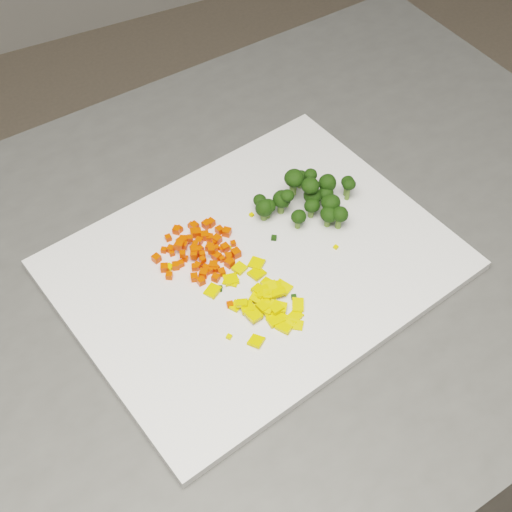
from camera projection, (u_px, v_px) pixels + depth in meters
name	position (u px, v px, depth m)	size (l,w,h in m)	color
counter_block	(255.00, 430.00, 1.16)	(1.00, 0.70, 0.90)	#454442
cutting_board	(256.00, 265.00, 0.80)	(0.42, 0.32, 0.01)	silver
carrot_pile	(195.00, 246.00, 0.80)	(0.09, 0.09, 0.03)	#F02C02
pepper_pile	(258.00, 299.00, 0.76)	(0.11, 0.11, 0.01)	#DBB10B
broccoli_pile	(305.00, 191.00, 0.83)	(0.11, 0.11, 0.05)	black
carrot_cube_0	(210.00, 247.00, 0.81)	(0.01, 0.01, 0.01)	#F02C02
carrot_cube_1	(203.00, 260.00, 0.79)	(0.01, 0.01, 0.01)	#F02C02
carrot_cube_2	(215.00, 267.00, 0.79)	(0.01, 0.01, 0.01)	#F02C02
carrot_cube_3	(202.00, 274.00, 0.78)	(0.01, 0.01, 0.01)	#F02C02
carrot_cube_4	(213.00, 266.00, 0.79)	(0.01, 0.01, 0.01)	#F02C02
carrot_cube_5	(224.00, 247.00, 0.81)	(0.01, 0.01, 0.01)	#F02C02
carrot_cube_6	(180.00, 245.00, 0.80)	(0.01, 0.01, 0.01)	#F02C02
carrot_cube_7	(227.00, 232.00, 0.82)	(0.01, 0.01, 0.01)	#F02C02
carrot_cube_8	(195.00, 256.00, 0.80)	(0.01, 0.01, 0.01)	#F02C02
carrot_cube_9	(205.00, 236.00, 0.82)	(0.01, 0.01, 0.01)	#F02C02
carrot_cube_10	(198.00, 233.00, 0.82)	(0.01, 0.01, 0.01)	#F02C02
carrot_cube_11	(199.00, 254.00, 0.80)	(0.01, 0.01, 0.01)	#F02C02
carrot_cube_12	(222.00, 259.00, 0.80)	(0.01, 0.01, 0.01)	#F02C02
carrot_cube_13	(164.00, 268.00, 0.79)	(0.01, 0.01, 0.01)	#F02C02
carrot_cube_14	(233.00, 244.00, 0.81)	(0.01, 0.01, 0.01)	#F02C02
carrot_cube_15	(210.00, 269.00, 0.79)	(0.01, 0.01, 0.01)	#F02C02
carrot_cube_16	(230.00, 263.00, 0.79)	(0.01, 0.01, 0.01)	#F02C02
carrot_cube_17	(194.00, 250.00, 0.79)	(0.01, 0.01, 0.01)	#F02C02
carrot_cube_18	(222.00, 249.00, 0.81)	(0.01, 0.01, 0.01)	#F02C02
carrot_cube_19	(194.00, 255.00, 0.79)	(0.01, 0.01, 0.01)	#F02C02
carrot_cube_20	(177.00, 246.00, 0.80)	(0.01, 0.01, 0.01)	#F02C02
carrot_cube_21	(194.00, 233.00, 0.82)	(0.01, 0.01, 0.01)	#F02C02
carrot_cube_22	(212.00, 250.00, 0.79)	(0.01, 0.01, 0.01)	#F02C02
carrot_cube_23	(198.00, 250.00, 0.79)	(0.01, 0.01, 0.01)	#F02C02
carrot_cube_24	(230.00, 261.00, 0.79)	(0.01, 0.01, 0.01)	#F02C02
carrot_cube_25	(202.00, 277.00, 0.78)	(0.01, 0.01, 0.01)	#F02C02
carrot_cube_26	(225.00, 247.00, 0.81)	(0.01, 0.01, 0.01)	#F02C02
carrot_cube_27	(219.00, 230.00, 0.82)	(0.01, 0.01, 0.01)	#F02C02
carrot_cube_28	(168.00, 238.00, 0.82)	(0.01, 0.01, 0.01)	#F02C02
carrot_cube_29	(215.00, 268.00, 0.79)	(0.01, 0.01, 0.01)	#F02C02
carrot_cube_30	(236.00, 253.00, 0.80)	(0.01, 0.01, 0.01)	#F02C02
carrot_cube_31	(185.00, 259.00, 0.80)	(0.01, 0.01, 0.01)	#F02C02
carrot_cube_32	(194.00, 248.00, 0.80)	(0.01, 0.01, 0.01)	#F02C02
carrot_cube_33	(210.00, 237.00, 0.82)	(0.01, 0.01, 0.01)	#F02C02
carrot_cube_34	(216.00, 248.00, 0.81)	(0.01, 0.01, 0.01)	#F02C02
carrot_cube_35	(194.00, 226.00, 0.83)	(0.01, 0.01, 0.01)	#F02C02
carrot_cube_36	(217.00, 239.00, 0.81)	(0.01, 0.01, 0.01)	#F02C02
carrot_cube_37	(169.00, 276.00, 0.78)	(0.01, 0.01, 0.01)	#F02C02
carrot_cube_38	(171.00, 249.00, 0.80)	(0.01, 0.01, 0.01)	#F02C02
carrot_cube_39	(216.00, 278.00, 0.78)	(0.01, 0.01, 0.01)	#F02C02
carrot_cube_40	(177.00, 230.00, 0.82)	(0.01, 0.01, 0.01)	#F02C02
carrot_cube_41	(199.00, 241.00, 0.81)	(0.01, 0.01, 0.01)	#F02C02
carrot_cube_42	(190.00, 238.00, 0.81)	(0.01, 0.01, 0.01)	#F02C02
carrot_cube_43	(164.00, 250.00, 0.80)	(0.01, 0.01, 0.01)	#F02C02
carrot_cube_44	(184.00, 245.00, 0.80)	(0.01, 0.01, 0.01)	#F02C02
carrot_cube_45	(180.00, 242.00, 0.81)	(0.01, 0.01, 0.01)	#F02C02
carrot_cube_46	(205.00, 267.00, 0.79)	(0.01, 0.01, 0.01)	#F02C02
carrot_cube_47	(195.00, 233.00, 0.82)	(0.01, 0.01, 0.01)	#F02C02
carrot_cube_48	(200.00, 249.00, 0.81)	(0.01, 0.01, 0.01)	#F02C02
carrot_cube_49	(201.00, 281.00, 0.78)	(0.01, 0.01, 0.01)	#F02C02
carrot_cube_50	(197.00, 266.00, 0.79)	(0.01, 0.01, 0.01)	#F02C02
carrot_cube_51	(202.00, 254.00, 0.79)	(0.01, 0.01, 0.01)	#F02C02
carrot_cube_52	(194.00, 277.00, 0.78)	(0.01, 0.01, 0.01)	#F02C02
carrot_cube_53	(191.00, 225.00, 0.83)	(0.01, 0.01, 0.01)	#F02C02
carrot_cube_54	(176.00, 266.00, 0.79)	(0.01, 0.01, 0.01)	#F02C02
carrot_cube_55	(179.00, 229.00, 0.82)	(0.01, 0.01, 0.01)	#F02C02
carrot_cube_56	(177.00, 230.00, 0.82)	(0.01, 0.01, 0.01)	#F02C02
carrot_cube_57	(156.00, 258.00, 0.80)	(0.01, 0.01, 0.01)	#F02C02
carrot_cube_58	(183.00, 254.00, 0.79)	(0.01, 0.01, 0.01)	#F02C02
carrot_cube_59	(215.00, 242.00, 0.81)	(0.01, 0.01, 0.01)	#F02C02
carrot_cube_60	(222.00, 272.00, 0.78)	(0.01, 0.01, 0.01)	#F02C02
carrot_cube_61	(181.00, 264.00, 0.79)	(0.01, 0.01, 0.01)	#F02C02
carrot_cube_62	(210.00, 238.00, 0.81)	(0.01, 0.01, 0.01)	#F02C02
carrot_cube_63	(208.00, 271.00, 0.79)	(0.01, 0.01, 0.01)	#F02C02
carrot_cube_64	(207.00, 224.00, 0.83)	(0.01, 0.01, 0.01)	#F02C02
carrot_cube_65	(185.00, 240.00, 0.81)	(0.01, 0.01, 0.01)	#F02C02
carrot_cube_66	(229.00, 257.00, 0.80)	(0.01, 0.01, 0.01)	#F02C02
carrot_cube_67	(209.00, 270.00, 0.79)	(0.01, 0.01, 0.01)	#F02C02
carrot_cube_68	(195.00, 267.00, 0.79)	(0.01, 0.01, 0.01)	#F02C02
carrot_cube_69	(211.00, 223.00, 0.83)	(0.01, 0.01, 0.01)	#F02C02
carrot_cube_70	(217.00, 256.00, 0.80)	(0.01, 0.01, 0.01)	#F02C02
carrot_cube_71	(182.00, 240.00, 0.81)	(0.01, 0.01, 0.01)	#F02C02
carrot_cube_72	(204.00, 273.00, 0.78)	(0.01, 0.01, 0.01)	#F02C02
carrot_cube_73	(196.00, 244.00, 0.80)	(0.01, 0.01, 0.01)	#F02C02
carrot_cube_74	(172.00, 253.00, 0.80)	(0.01, 0.01, 0.01)	#F02C02
pepper_chunk_0	(270.00, 288.00, 0.77)	(0.02, 0.02, 0.00)	#DBB10B
pepper_chunk_1	(231.00, 279.00, 0.78)	(0.01, 0.02, 0.00)	#DBB10B
pepper_chunk_2	(265.00, 306.00, 0.75)	(0.02, 0.01, 0.00)	#DBB10B
pepper_chunk_3	(276.00, 307.00, 0.75)	(0.01, 0.01, 0.00)	#DBB10B
pepper_chunk_4	(271.00, 315.00, 0.75)	(0.01, 0.01, 0.00)	#DBB10B
pepper_chunk_5	(257.00, 298.00, 0.76)	(0.01, 0.01, 0.00)	#DBB10B
pepper_chunk_6	(268.00, 283.00, 0.78)	(0.01, 0.01, 0.00)	#DBB10B
pepper_chunk_7	(276.00, 320.00, 0.75)	(0.02, 0.01, 0.00)	#DBB10B
pepper_chunk_8	(262.00, 293.00, 0.76)	(0.02, 0.01, 0.00)	#DBB10B
pepper_chunk_9	(284.00, 328.00, 0.74)	(0.02, 0.01, 0.00)	#DBB10B
pepper_chunk_10	(297.00, 307.00, 0.76)	(0.02, 0.01, 0.00)	#DBB10B
pepper_chunk_11	(231.00, 282.00, 0.78)	(0.02, 0.01, 0.00)	#DBB10B
pepper_chunk_12	(263.00, 292.00, 0.76)	(0.01, 0.02, 0.00)	#DBB10B
pepper_chunk_13	(278.00, 306.00, 0.75)	(0.02, 0.01, 0.00)	#DBB10B
pepper_chunk_14	(295.00, 317.00, 0.75)	(0.02, 0.01, 0.00)	#DBB10B
pepper_chunk_15	(262.00, 293.00, 0.76)	(0.01, 0.01, 0.00)	#DBB10B
pepper_chunk_16	(253.00, 314.00, 0.75)	(0.02, 0.01, 0.00)	#DBB10B
pepper_chunk_17	(251.00, 310.00, 0.75)	(0.02, 0.01, 0.00)	#DBB10B
pepper_chunk_18	(242.00, 303.00, 0.75)	(0.01, 0.01, 0.00)	#DBB10B
pepper_chunk_19	(247.00, 307.00, 0.75)	(0.01, 0.02, 0.00)	#DBB10B
pepper_chunk_20	(295.00, 325.00, 0.74)	(0.02, 0.01, 0.00)	#DBB10B
pepper_chunk_21	(298.00, 305.00, 0.76)	(0.01, 0.02, 0.00)	#DBB10B
pepper_chunk_22	(240.00, 268.00, 0.79)	(0.01, 0.01, 0.00)	#DBB10B
pepper_chunk_23	(258.00, 289.00, 0.77)	(0.01, 0.01, 0.00)	#DBB10B
pepper_chunk_24	(278.00, 293.00, 0.76)	(0.02, 0.01, 0.00)	#DBB10B
pepper_chunk_25	(283.00, 288.00, 0.77)	(0.02, 0.01, 0.00)	#DBB10B
pepper_chunk_26	(267.00, 294.00, 0.76)	(0.01, 0.01, 0.00)	#DBB10B
pepper_chunk_27	(268.00, 308.00, 0.75)	(0.02, 0.01, 0.00)	#DBB10B
pepper_chunk_28	(256.00, 341.00, 0.73)	(0.01, 0.01, 0.00)	#DBB10B
pepper_chunk_29	(284.00, 319.00, 0.75)	(0.01, 0.01, 0.00)	#DBB10B
pepper_chunk_30	(236.00, 306.00, 0.76)	(0.01, 0.01, 0.00)	#DBB10B
pepper_chunk_31	(257.00, 263.00, 0.79)	(0.02, 0.01, 0.00)	#DBB10B
pepper_chunk_32	(257.00, 273.00, 0.79)	(0.02, 0.02, 0.00)	#DBB10B
pepper_chunk_33	(213.00, 291.00, 0.77)	(0.01, 0.02, 0.00)	#DBB10B
pepper_chunk_34	(274.00, 287.00, 0.77)	(0.02, 0.02, 0.00)	#DBB10B
pepper_chunk_35	(285.00, 325.00, 0.74)	(0.01, 0.01, 0.00)	#DBB10B
broccoli_floret_0	(348.00, 190.00, 0.85)	(0.02, 0.02, 0.03)	black
broccoli_floret_1	(298.00, 220.00, 0.82)	(0.02, 0.02, 0.02)	black
broccoli_floret_2	(312.00, 199.00, 0.84)	(0.03, 0.03, 0.03)	black
broccoli_floret_3	(339.00, 219.00, 0.82)	(0.03, 0.03, 0.03)	black
broccoli_floret_4	(300.00, 180.00, 0.86)	(0.02, 0.02, 0.02)	black
broccoli_floret_5	(328.00, 208.00, 0.83)	(0.03, 0.03, 0.03)	black
broccoli_floret_6	(324.00, 187.00, 0.85)	(0.02, 0.02, 0.03)	black
broccoli_floret_7	(295.00, 183.00, 0.86)	(0.02, 0.02, 0.02)	black
broccoli_floret_8	(268.00, 210.00, 0.83)	(0.02, 0.02, 0.03)	black
broccoli_floret_9	(328.00, 218.00, 0.82)	(0.03, 0.03, 0.03)	black
broccoli_floret_10	(311.00, 209.00, 0.83)	(0.03, 0.03, 0.03)	black
broccoli_floret_11	(293.00, 183.00, 0.84)	(0.03, 0.03, 0.03)	black
broccoli_floret_12	(309.00, 190.00, 0.83)	(0.03, 0.03, 0.03)	black
broccoli_floret_13	(325.00, 196.00, 0.85)	(0.03, 0.03, 0.02)	black
broccoli_floret_14	(259.00, 204.00, 0.84)	(0.02, 0.02, 0.02)	black
broccoli_floret_15	(287.00, 199.00, 0.82)	(0.02, 0.02, 0.02)	black
broccoli_floret_16	(330.00, 208.00, 0.83)	(0.03, 0.03, 0.03)	black
broccoli_floret_17	(310.00, 180.00, 0.86)	(0.02, 0.02, 0.03)	black
broccoli_floret_18	(346.00, 186.00, 0.85)	(0.02, 0.02, 0.03)	black
broccoli_floret_19	(281.00, 203.00, 0.83)	(0.03, 0.03, 0.03)	black
broccoli_floret_20	(326.00, 188.00, 0.85)	(0.03, 0.03, 0.03)	black
broccoli_floret_21	(264.00, 211.00, 0.83)	(0.03, 0.03, 0.03)	black
stray_bit_0	(294.00, 297.00, 0.76)	(0.01, 0.01, 0.00)	black
stray_bit_1	(229.00, 337.00, 0.73)	(0.01, 0.01, 0.00)	#DBB10B
stray_bit_2	(336.00, 247.00, 0.81)	(0.00, 0.00, 0.00)	#DBB10B
stray_bit_3	(274.00, 238.00, 0.82)	(0.01, 0.01, 0.00)	black
stray_bit_4	(219.00, 289.00, 0.77)	(0.01, 0.01, 0.00)	black
stray_bit_5	(229.00, 248.00, 0.81)	(0.00, 0.00, 0.00)	#DBB10B
stray_bit_6	(230.00, 305.00, 0.76)	(0.01, 0.01, 0.00)	#F02C02
stray_bit_7	(252.00, 215.00, 0.84)	(0.00, 0.00, 0.00)	#DBB10B
stray_bit_8	(256.00, 264.00, 0.79)	(0.00, 0.00, 0.00)	black
stray_bit_9	(170.00, 267.00, 0.79)	(0.01, 0.01, 0.01)	#DBB10B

